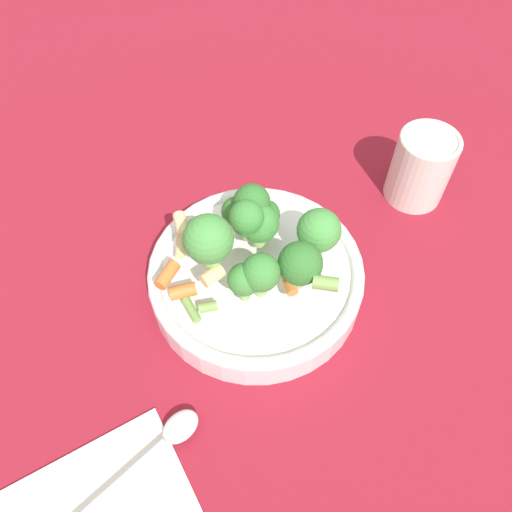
% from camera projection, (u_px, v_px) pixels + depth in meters
% --- Properties ---
extents(ground_plane, '(3.00, 3.00, 0.00)m').
position_uv_depth(ground_plane, '(256.00, 287.00, 0.55)').
color(ground_plane, maroon).
extents(bowl, '(0.23, 0.23, 0.04)m').
position_uv_depth(bowl, '(256.00, 275.00, 0.53)').
color(bowl, white).
rests_on(bowl, ground_plane).
extents(pasta_salad, '(0.19, 0.14, 0.10)m').
position_uv_depth(pasta_salad, '(260.00, 237.00, 0.48)').
color(pasta_salad, '#8CB766').
rests_on(pasta_salad, bowl).
extents(cup, '(0.07, 0.07, 0.09)m').
position_uv_depth(cup, '(421.00, 167.00, 0.59)').
color(cup, silver).
rests_on(cup, ground_plane).
extents(napkin, '(0.20, 0.17, 0.01)m').
position_uv_depth(napkin, '(89.00, 512.00, 0.42)').
color(napkin, white).
rests_on(napkin, ground_plane).
extents(spoon, '(0.16, 0.13, 0.01)m').
position_uv_depth(spoon, '(140.00, 462.00, 0.43)').
color(spoon, silver).
rests_on(spoon, napkin).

